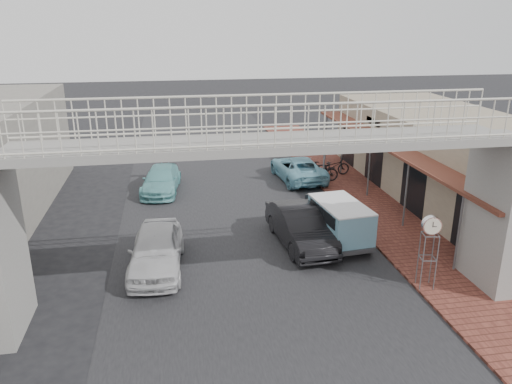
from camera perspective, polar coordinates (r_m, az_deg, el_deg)
name	(u,v)px	position (r m, az deg, el deg)	size (l,w,h in m)	color
ground	(246,250)	(19.35, -1.09, -6.62)	(120.00, 120.00, 0.00)	black
road_strip	(246,250)	(19.35, -1.09, -6.61)	(10.00, 60.00, 0.01)	black
sidewalk	(375,211)	(23.73, 13.46, -2.09)	(3.00, 40.00, 0.10)	brown
shophouse_row	(457,160)	(26.03, 22.04, 3.43)	(7.20, 18.00, 4.00)	gray
footbridge	(267,209)	(14.48, 1.27, -1.97)	(16.40, 2.40, 6.34)	gray
white_hatchback	(156,250)	(17.95, -11.33, -6.46)	(1.79, 4.45, 1.52)	silver
dark_sedan	(301,227)	(19.57, 5.11, -3.96)	(1.61, 4.62, 1.52)	black
angkot_curb	(298,168)	(27.70, 4.80, 2.73)	(2.18, 4.73, 1.31)	#73B4C8
angkot_far	(161,180)	(26.13, -10.78, 1.37)	(1.74, 4.29, 1.24)	#69B3B6
angkot_van	(338,217)	(19.75, 9.38, -2.85)	(1.96, 3.69, 1.74)	black
motorcycle_near	(332,166)	(28.45, 8.73, 2.92)	(0.69, 1.97, 1.03)	black
motorcycle_far	(321,171)	(27.24, 7.48, 2.35)	(0.52, 1.86, 1.12)	black
street_clock	(431,229)	(16.71, 19.38, -3.97)	(0.63, 0.55, 2.47)	#59595B
arrow_sign	(338,141)	(26.31, 9.39, 5.72)	(1.67, 1.05, 2.92)	#59595B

